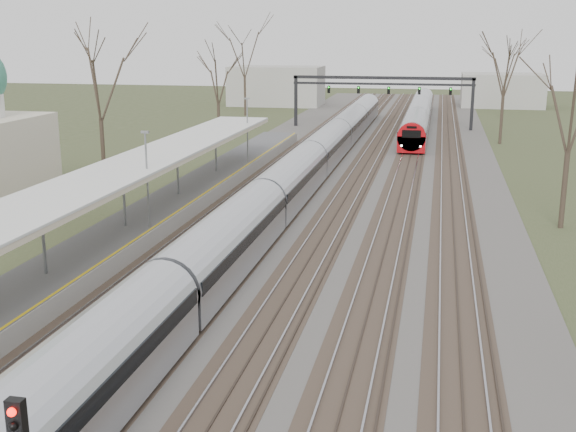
# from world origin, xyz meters

# --- Properties ---
(track_bed) EXTENTS (24.00, 160.00, 0.22)m
(track_bed) POSITION_xyz_m (0.26, 55.00, 0.06)
(track_bed) COLOR #474442
(track_bed) RESTS_ON ground
(platform) EXTENTS (3.50, 69.00, 1.00)m
(platform) POSITION_xyz_m (-9.05, 37.50, 0.50)
(platform) COLOR #9E9B93
(platform) RESTS_ON ground
(canopy) EXTENTS (4.10, 50.00, 3.11)m
(canopy) POSITION_xyz_m (-9.05, 32.99, 3.93)
(canopy) COLOR slate
(canopy) RESTS_ON platform
(signal_gantry) EXTENTS (21.00, 0.59, 6.08)m
(signal_gantry) POSITION_xyz_m (0.29, 84.99, 4.91)
(signal_gantry) COLOR black
(signal_gantry) RESTS_ON ground
(tree_west_far) EXTENTS (5.50, 5.50, 11.33)m
(tree_west_far) POSITION_xyz_m (-17.00, 48.00, 8.02)
(tree_west_far) COLOR #2D231C
(tree_west_far) RESTS_ON ground
(tree_east_far) EXTENTS (5.00, 5.00, 10.30)m
(tree_east_far) POSITION_xyz_m (14.00, 42.00, 7.29)
(tree_east_far) COLOR #2D231C
(tree_east_far) RESTS_ON ground
(train_near) EXTENTS (2.62, 90.21, 3.05)m
(train_near) POSITION_xyz_m (-2.50, 52.71, 1.48)
(train_near) COLOR #B3B6BE
(train_near) RESTS_ON ground
(train_far) EXTENTS (2.62, 45.21, 3.05)m
(train_far) POSITION_xyz_m (4.50, 88.12, 1.48)
(train_far) COLOR #B3B6BE
(train_far) RESTS_ON ground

